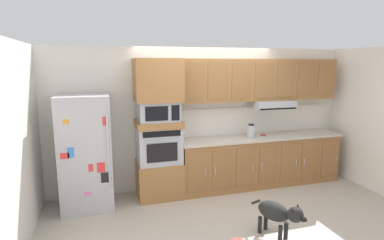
# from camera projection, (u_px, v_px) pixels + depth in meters

# --- Properties ---
(ground_plane) EXTENTS (9.60, 9.60, 0.00)m
(ground_plane) POSITION_uv_depth(u_px,v_px,m) (226.00, 208.00, 4.81)
(ground_plane) COLOR #B2A899
(back_kitchen_wall) EXTENTS (6.20, 0.12, 2.50)m
(back_kitchen_wall) POSITION_uv_depth(u_px,v_px,m) (204.00, 117.00, 5.63)
(back_kitchen_wall) COLOR silver
(back_kitchen_wall) RESTS_ON ground
(side_panel_left) EXTENTS (0.12, 7.10, 2.50)m
(side_panel_left) POSITION_uv_depth(u_px,v_px,m) (18.00, 143.00, 3.80)
(side_panel_left) COLOR silver
(side_panel_left) RESTS_ON ground
(side_panel_right) EXTENTS (0.12, 7.10, 2.50)m
(side_panel_right) POSITION_uv_depth(u_px,v_px,m) (376.00, 120.00, 5.36)
(side_panel_right) COLOR white
(side_panel_right) RESTS_ON ground
(refrigerator) EXTENTS (0.76, 0.73, 1.76)m
(refrigerator) POSITION_uv_depth(u_px,v_px,m) (86.00, 152.00, 4.72)
(refrigerator) COLOR #ADADB2
(refrigerator) RESTS_ON ground
(oven_base_cabinet) EXTENTS (0.74, 0.62, 0.60)m
(oven_base_cabinet) POSITION_uv_depth(u_px,v_px,m) (159.00, 179.00, 5.21)
(oven_base_cabinet) COLOR #996638
(oven_base_cabinet) RESTS_ON ground
(built_in_oven) EXTENTS (0.70, 0.62, 0.60)m
(built_in_oven) POSITION_uv_depth(u_px,v_px,m) (159.00, 144.00, 5.10)
(built_in_oven) COLOR #A8AAAF
(built_in_oven) RESTS_ON oven_base_cabinet
(appliance_mid_shelf) EXTENTS (0.74, 0.62, 0.10)m
(appliance_mid_shelf) POSITION_uv_depth(u_px,v_px,m) (158.00, 124.00, 5.04)
(appliance_mid_shelf) COLOR #996638
(appliance_mid_shelf) RESTS_ON built_in_oven
(microwave) EXTENTS (0.64, 0.54, 0.32)m
(microwave) POSITION_uv_depth(u_px,v_px,m) (158.00, 111.00, 5.00)
(microwave) COLOR #A8AAAF
(microwave) RESTS_ON appliance_mid_shelf
(appliance_upper_cabinet) EXTENTS (0.74, 0.62, 0.68)m
(appliance_upper_cabinet) POSITION_uv_depth(u_px,v_px,m) (158.00, 80.00, 4.91)
(appliance_upper_cabinet) COLOR #996638
(appliance_upper_cabinet) RESTS_ON microwave
(lower_cabinet_run) EXTENTS (3.03, 0.63, 0.88)m
(lower_cabinet_run) POSITION_uv_depth(u_px,v_px,m) (260.00, 161.00, 5.70)
(lower_cabinet_run) COLOR #996638
(lower_cabinet_run) RESTS_ON ground
(countertop_slab) EXTENTS (3.07, 0.64, 0.04)m
(countertop_slab) POSITION_uv_depth(u_px,v_px,m) (261.00, 137.00, 5.63)
(countertop_slab) COLOR #BCB2A3
(countertop_slab) RESTS_ON lower_cabinet_run
(backsplash_panel) EXTENTS (3.07, 0.02, 0.50)m
(backsplash_panel) POSITION_uv_depth(u_px,v_px,m) (254.00, 120.00, 5.85)
(backsplash_panel) COLOR silver
(backsplash_panel) RESTS_ON countertop_slab
(upper_cabinet_with_hood) EXTENTS (3.03, 0.48, 0.88)m
(upper_cabinet_with_hood) POSITION_uv_depth(u_px,v_px,m) (260.00, 81.00, 5.57)
(upper_cabinet_with_hood) COLOR #996638
(upper_cabinet_with_hood) RESTS_ON backsplash_panel
(screwdriver) EXTENTS (0.17, 0.17, 0.03)m
(screwdriver) POSITION_uv_depth(u_px,v_px,m) (263.00, 135.00, 5.66)
(screwdriver) COLOR red
(screwdriver) RESTS_ON countertop_slab
(electric_kettle) EXTENTS (0.17, 0.17, 0.24)m
(electric_kettle) POSITION_uv_depth(u_px,v_px,m) (251.00, 131.00, 5.49)
(electric_kettle) COLOR #A8AAAF
(electric_kettle) RESTS_ON countertop_slab
(dog) EXTENTS (0.43, 0.75, 0.53)m
(dog) POSITION_uv_depth(u_px,v_px,m) (278.00, 213.00, 3.92)
(dog) COLOR black
(dog) RESTS_ON ground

